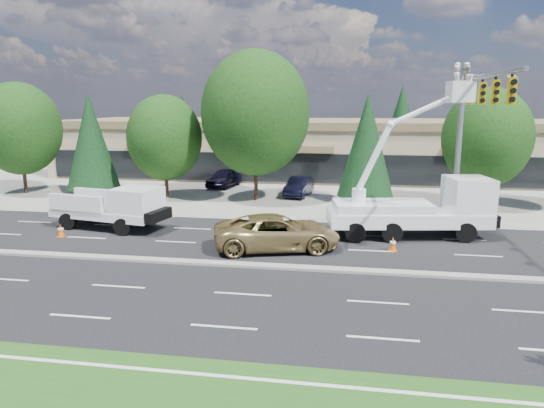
% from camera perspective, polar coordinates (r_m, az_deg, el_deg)
% --- Properties ---
extents(ground, '(140.00, 140.00, 0.00)m').
position_cam_1_polar(ground, '(21.56, -1.62, -7.40)').
color(ground, black).
rests_on(ground, ground).
extents(concrete_apron, '(140.00, 22.00, 0.01)m').
position_cam_1_polar(concrete_apron, '(40.81, 3.59, 1.69)').
color(concrete_apron, gray).
rests_on(concrete_apron, ground).
extents(road_median, '(120.00, 0.55, 0.12)m').
position_cam_1_polar(road_median, '(21.54, -1.62, -7.25)').
color(road_median, gray).
rests_on(road_median, ground).
extents(strip_mall, '(50.40, 15.40, 5.50)m').
position_cam_1_polar(strip_mall, '(50.32, 4.74, 6.79)').
color(strip_mall, tan).
rests_on(strip_mall, ground).
extents(tree_front_a, '(6.34, 6.34, 8.79)m').
position_cam_1_polar(tree_front_a, '(43.55, -27.56, 7.85)').
color(tree_front_a, '#332114').
rests_on(tree_front_a, ground).
extents(tree_front_b, '(4.02, 4.02, 7.93)m').
position_cam_1_polar(tree_front_b, '(40.33, -20.52, 6.95)').
color(tree_front_b, '#332114').
rests_on(tree_front_b, ground).
extents(tree_front_c, '(5.62, 5.62, 7.80)m').
position_cam_1_polar(tree_front_c, '(37.73, -12.53, 7.61)').
color(tree_front_c, '#332114').
rests_on(tree_front_c, ground).
extents(tree_front_d, '(7.88, 7.88, 10.93)m').
position_cam_1_polar(tree_front_d, '(35.69, -1.96, 10.61)').
color(tree_front_d, '#332114').
rests_on(tree_front_d, ground).
extents(tree_front_e, '(4.00, 4.00, 7.88)m').
position_cam_1_polar(tree_front_e, '(35.16, 11.07, 6.84)').
color(tree_front_e, '#332114').
rests_on(tree_front_e, ground).
extents(tree_front_f, '(5.92, 5.92, 8.22)m').
position_cam_1_polar(tree_front_f, '(36.28, 23.93, 7.13)').
color(tree_front_f, '#332114').
rests_on(tree_front_f, ground).
extents(tree_back_a, '(4.29, 4.29, 8.45)m').
position_cam_1_polar(tree_back_a, '(65.80, -10.42, 9.25)').
color(tree_back_a, '#332114').
rests_on(tree_back_a, ground).
extents(tree_back_b, '(5.96, 5.96, 11.74)m').
position_cam_1_polar(tree_back_b, '(62.52, 1.94, 10.94)').
color(tree_back_b, '#332114').
rests_on(tree_back_b, ground).
extents(tree_back_c, '(4.82, 4.82, 9.49)m').
position_cam_1_polar(tree_back_c, '(62.36, 14.98, 9.45)').
color(tree_back_c, '#332114').
rests_on(tree_back_c, ground).
extents(tree_back_d, '(4.43, 4.43, 8.74)m').
position_cam_1_polar(tree_back_d, '(64.68, 25.70, 8.41)').
color(tree_back_d, '#332114').
rests_on(tree_back_d, ground).
extents(signal_mast, '(2.76, 10.16, 9.00)m').
position_cam_1_polar(signal_mast, '(27.79, 22.28, 8.77)').
color(signal_mast, gray).
rests_on(signal_mast, ground).
extents(utility_pickup, '(6.76, 3.54, 2.46)m').
position_cam_1_polar(utility_pickup, '(29.19, -18.06, -0.84)').
color(utility_pickup, white).
rests_on(utility_pickup, ground).
extents(bucket_truck, '(8.78, 3.86, 9.12)m').
position_cam_1_polar(bucket_truck, '(27.12, 17.28, 0.31)').
color(bucket_truck, white).
rests_on(bucket_truck, ground).
extents(traffic_cone_a, '(0.40, 0.40, 0.70)m').
position_cam_1_polar(traffic_cone_a, '(28.64, -23.60, -2.87)').
color(traffic_cone_a, '#F45807').
rests_on(traffic_cone_a, ground).
extents(traffic_cone_b, '(0.40, 0.40, 0.70)m').
position_cam_1_polar(traffic_cone_b, '(24.67, -1.66, -4.11)').
color(traffic_cone_b, '#F45807').
rests_on(traffic_cone_b, ground).
extents(traffic_cone_c, '(0.40, 0.40, 0.70)m').
position_cam_1_polar(traffic_cone_c, '(24.79, -1.21, -4.03)').
color(traffic_cone_c, '#F45807').
rests_on(traffic_cone_c, ground).
extents(traffic_cone_d, '(0.40, 0.40, 0.70)m').
position_cam_1_polar(traffic_cone_d, '(24.46, 14.04, -4.60)').
color(traffic_cone_d, '#F45807').
rests_on(traffic_cone_d, ground).
extents(minivan, '(6.71, 4.36, 1.72)m').
position_cam_1_polar(minivan, '(23.88, 0.59, -3.34)').
color(minivan, '#9E854C').
rests_on(minivan, ground).
extents(parked_car_west, '(2.58, 4.81, 1.55)m').
position_cam_1_polar(parked_car_west, '(42.43, -5.68, 3.09)').
color(parked_car_west, black).
rests_on(parked_car_west, ground).
extents(parked_car_east, '(2.11, 4.60, 1.46)m').
position_cam_1_polar(parked_car_east, '(38.03, 3.21, 2.07)').
color(parked_car_east, black).
rests_on(parked_car_east, ground).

